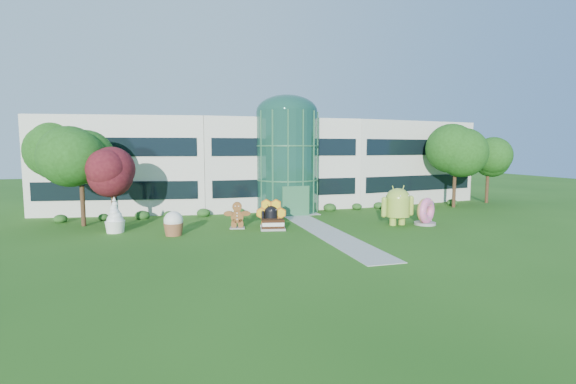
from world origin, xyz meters
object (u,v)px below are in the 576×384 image
object	(u,v)px
android_green	(398,203)
gingerbread	(237,215)
donut	(425,211)
android_black	(271,214)

from	to	relation	value
android_green	gingerbread	bearing A→B (deg)	166.18
android_green	gingerbread	world-z (taller)	android_green
donut	gingerbread	bearing A→B (deg)	140.50
android_black	donut	bearing A→B (deg)	-23.42
android_green	donut	distance (m)	2.41
android_black	gingerbread	bearing A→B (deg)	171.61
android_black	gingerbread	xyz separation A→B (m)	(-2.77, -0.12, 0.06)
donut	android_green	bearing A→B (deg)	137.88
android_black	donut	xyz separation A→B (m)	(12.37, -2.77, 0.13)
android_green	android_black	distance (m)	10.38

